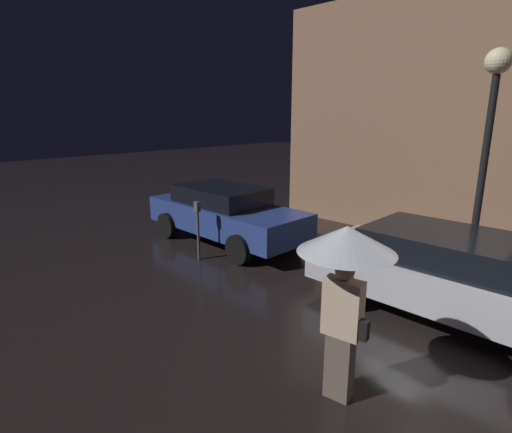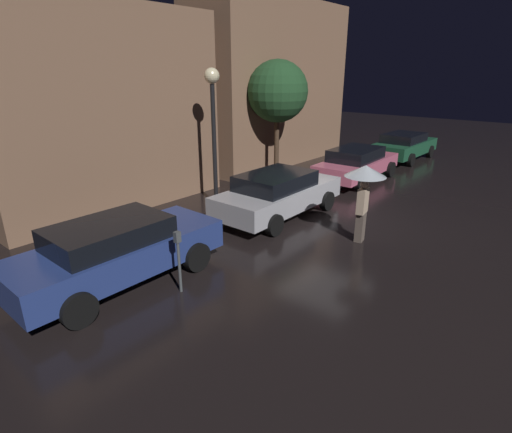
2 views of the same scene
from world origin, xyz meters
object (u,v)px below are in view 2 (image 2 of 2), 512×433
object	(u,v)px
parked_car_silver	(278,193)
parked_car_pink	(357,163)
parked_car_green	(404,145)
parked_car_blue	(117,250)
pedestrian_with_umbrella	(365,182)
parking_meter	(179,255)
street_lamp_near	(213,106)

from	to	relation	value
parked_car_silver	parked_car_pink	world-z (taller)	parked_car_silver
parked_car_green	parked_car_blue	bearing A→B (deg)	-178.30
parked_car_pink	pedestrian_with_umbrella	xyz separation A→B (m)	(-5.62, -2.96, 0.91)
parked_car_blue	parked_car_green	xyz separation A→B (m)	(16.19, 0.13, -0.05)
parking_meter	parked_car_blue	bearing A→B (deg)	114.20
parked_car_pink	pedestrian_with_umbrella	bearing A→B (deg)	-153.91
parked_car_pink	parked_car_blue	bearing A→B (deg)	178.71
parked_car_blue	parking_meter	bearing A→B (deg)	-65.48
parked_car_silver	parked_car_green	world-z (taller)	parked_car_silver
parked_car_pink	parked_car_green	bearing A→B (deg)	-0.97
parked_car_blue	pedestrian_with_umbrella	bearing A→B (deg)	-28.28
street_lamp_near	pedestrian_with_umbrella	bearing A→B (deg)	-87.75
parked_car_pink	parked_car_green	world-z (taller)	parked_car_pink
parked_car_pink	parking_meter	world-z (taller)	parked_car_pink
parked_car_blue	street_lamp_near	bearing A→B (deg)	24.41
parked_car_silver	pedestrian_with_umbrella	distance (m)	2.99
parked_car_blue	parked_car_silver	xyz separation A→B (m)	(5.48, -0.04, -0.02)
parked_car_pink	street_lamp_near	world-z (taller)	street_lamp_near
parked_car_pink	pedestrian_with_umbrella	size ratio (longest dim) A/B	2.24
parked_car_silver	parked_car_green	xyz separation A→B (m)	(10.71, 0.17, -0.02)
parked_car_silver	pedestrian_with_umbrella	world-z (taller)	pedestrian_with_umbrella
parked_car_pink	pedestrian_with_umbrella	world-z (taller)	pedestrian_with_umbrella
parked_car_pink	parking_meter	distance (m)	10.44
parked_car_silver	parked_car_green	bearing A→B (deg)	0.59
street_lamp_near	parked_car_silver	bearing A→B (deg)	-80.51
parked_car_pink	parked_car_green	size ratio (longest dim) A/B	1.04
parked_car_blue	parked_car_pink	distance (m)	10.92
parked_car_pink	street_lamp_near	size ratio (longest dim) A/B	1.06
parked_car_pink	parking_meter	xyz separation A→B (m)	(-10.35, -1.35, 0.10)
parked_car_silver	parking_meter	bearing A→B (deg)	-166.21
parked_car_green	parked_car_pink	bearing A→B (deg)	-178.08
parked_car_silver	street_lamp_near	size ratio (longest dim) A/B	1.04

